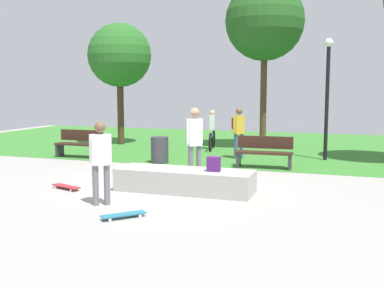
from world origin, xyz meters
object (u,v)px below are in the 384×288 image
skater_watching (195,138)px  cyclist_on_bicycle (212,133)px  park_bench_by_oak (80,143)px  trash_bin (160,150)px  park_bench_near_lamppost (264,151)px  pedestrian_with_backpack (238,128)px  skater_performing_trick (101,157)px  tree_leaning_ash (120,56)px  backpack_on_ledge (214,164)px  skateboard_by_ledge (124,215)px  lamp_post (327,86)px  tree_young_birch (265,22)px  skateboard_spare (66,186)px  concrete_ledge (185,180)px

skater_watching → cyclist_on_bicycle: bearing=102.4°
park_bench_by_oak → trash_bin: (2.98, -0.20, -0.08)m
park_bench_near_lamppost → pedestrian_with_backpack: pedestrian_with_backpack is taller
skater_performing_trick → tree_leaning_ash: bearing=115.5°
backpack_on_ledge → skater_watching: size_ratio=0.18×
skater_watching → park_bench_by_oak: 5.56m
skateboard_by_ledge → lamp_post: size_ratio=0.19×
tree_leaning_ash → trash_bin: bearing=-49.3°
skateboard_by_ledge → trash_bin: trash_bin is taller
park_bench_near_lamppost → backpack_on_ledge: bearing=-97.0°
park_bench_by_oak → trash_bin: bearing=-3.9°
skateboard_by_ledge → park_bench_by_oak: size_ratio=0.45×
park_bench_by_oak → pedestrian_with_backpack: pedestrian_with_backpack is taller
pedestrian_with_backpack → backpack_on_ledge: bearing=-82.5°
tree_young_birch → cyclist_on_bicycle: (-1.74, -0.98, -4.14)m
skateboard_spare → tree_young_birch: 10.33m
tree_leaning_ash → lamp_post: 8.47m
tree_leaning_ash → trash_bin: 6.13m
pedestrian_with_backpack → skater_watching: bearing=-92.1°
skater_performing_trick → trash_bin: skater_performing_trick is taller
park_bench_near_lamppost → skater_performing_trick: bearing=-113.0°
skateboard_spare → skateboard_by_ledge: bearing=-36.0°
park_bench_by_oak → pedestrian_with_backpack: (5.06, 1.49, 0.52)m
park_bench_near_lamppost → concrete_ledge: bearing=-107.1°
backpack_on_ledge → skater_performing_trick: skater_performing_trick is taller
backpack_on_ledge → pedestrian_with_backpack: (-0.69, 5.22, 0.34)m
park_bench_by_oak → lamp_post: size_ratio=0.42×
skater_watching → tree_young_birch: bearing=86.4°
concrete_ledge → skater_performing_trick: size_ratio=1.86×
park_bench_near_lamppost → tree_young_birch: bearing=100.9°
skateboard_spare → cyclist_on_bicycle: (1.17, 7.75, 0.57)m
skateboard_spare → lamp_post: lamp_post is taller
skateboard_spare → cyclist_on_bicycle: cyclist_on_bicycle is taller
skateboard_spare → trash_bin: 4.22m
skateboard_spare → skater_watching: bearing=36.6°
skateboard_spare → park_bench_by_oak: 5.02m
cyclist_on_bicycle → skater_watching: bearing=-77.6°
skateboard_spare → tree_leaning_ash: bearing=109.4°
lamp_post → skateboard_by_ledge: bearing=-110.2°
tree_leaning_ash → tree_young_birch: tree_young_birch is taller
tree_young_birch → pedestrian_with_backpack: tree_young_birch is taller
park_bench_near_lamppost → tree_leaning_ash: tree_leaning_ash is taller
tree_young_birch → lamp_post: size_ratio=1.63×
concrete_ledge → skater_performing_trick: skater_performing_trick is taller
skater_watching → park_bench_near_lamppost: (1.29, 2.48, -0.59)m
skater_watching → park_bench_by_oak: skater_watching is taller
trash_bin → cyclist_on_bicycle: bearing=80.1°
tree_leaning_ash → lamp_post: tree_leaning_ash is taller
backpack_on_ledge → skateboard_by_ledge: (-0.97, -2.35, -0.59)m
park_bench_by_oak → cyclist_on_bicycle: 4.94m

